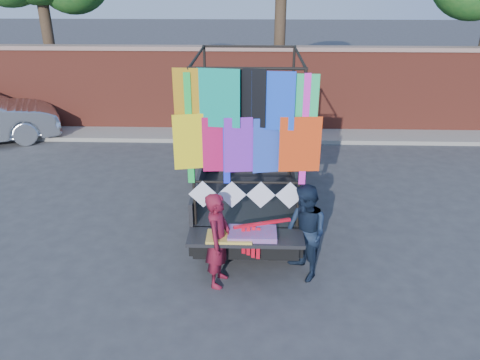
{
  "coord_description": "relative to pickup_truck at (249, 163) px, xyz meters",
  "views": [
    {
      "loc": [
        0.22,
        -7.32,
        4.64
      ],
      "look_at": [
        -0.01,
        -0.19,
        1.45
      ],
      "focal_mm": 35.0,
      "sensor_mm": 36.0,
      "label": 1
    }
  ],
  "objects": [
    {
      "name": "pickup_truck",
      "position": [
        0.0,
        0.0,
        0.0
      ],
      "size": [
        2.15,
        5.41,
        3.4
      ],
      "color": "black",
      "rests_on": "ground"
    },
    {
      "name": "man",
      "position": [
        0.95,
        -2.83,
        -0.05
      ],
      "size": [
        0.89,
        0.97,
        1.62
      ],
      "primitive_type": "imported",
      "rotation": [
        0.0,
        0.0,
        -1.14
      ],
      "color": "#152136",
      "rests_on": "ground"
    },
    {
      "name": "brick_wall",
      "position": [
        -0.11,
        4.98,
        0.46
      ],
      "size": [
        30.0,
        0.45,
        2.61
      ],
      "color": "brown",
      "rests_on": "ground"
    },
    {
      "name": "woman",
      "position": [
        -0.43,
        -3.06,
        -0.06
      ],
      "size": [
        0.49,
        0.65,
        1.6
      ],
      "primitive_type": "imported",
      "rotation": [
        0.0,
        0.0,
        1.37
      ],
      "color": "maroon",
      "rests_on": "ground"
    },
    {
      "name": "ground",
      "position": [
        -0.11,
        -2.02,
        -0.86
      ],
      "size": [
        90.0,
        90.0,
        0.0
      ],
      "primitive_type": "plane",
      "color": "#38383A",
      "rests_on": "ground"
    },
    {
      "name": "curb",
      "position": [
        -0.11,
        4.28,
        -0.8
      ],
      "size": [
        30.0,
        1.2,
        0.12
      ],
      "primitive_type": "cube",
      "color": "gray",
      "rests_on": "ground"
    },
    {
      "name": "streamer_bundle",
      "position": [
        0.16,
        -2.96,
        -0.01
      ],
      "size": [
        0.9,
        0.33,
        0.64
      ],
      "color": "red",
      "rests_on": "ground"
    }
  ]
}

